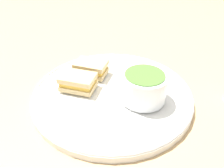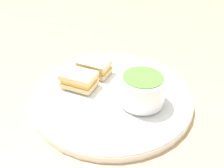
# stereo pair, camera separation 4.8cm
# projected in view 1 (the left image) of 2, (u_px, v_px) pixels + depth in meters

# --- Properties ---
(ground_plane) EXTENTS (2.40, 2.40, 0.00)m
(ground_plane) POSITION_uv_depth(u_px,v_px,m) (112.00, 96.00, 0.50)
(ground_plane) COLOR tan
(plate) EXTENTS (0.36, 0.36, 0.02)m
(plate) POSITION_uv_depth(u_px,v_px,m) (112.00, 93.00, 0.50)
(plate) COLOR white
(plate) RESTS_ON ground_plane
(soup_bowl) EXTENTS (0.10, 0.10, 0.06)m
(soup_bowl) POSITION_uv_depth(u_px,v_px,m) (144.00, 86.00, 0.45)
(soup_bowl) COLOR white
(soup_bowl) RESTS_ON plate
(spoon) EXTENTS (0.12, 0.04, 0.01)m
(spoon) POSITION_uv_depth(u_px,v_px,m) (146.00, 70.00, 0.55)
(spoon) COLOR silver
(spoon) RESTS_ON plate
(sandwich_half_near) EXTENTS (0.07, 0.09, 0.03)m
(sandwich_half_near) POSITION_uv_depth(u_px,v_px,m) (91.00, 68.00, 0.54)
(sandwich_half_near) COLOR #DBBC7F
(sandwich_half_near) RESTS_ON plate
(sandwich_half_far) EXTENTS (0.07, 0.09, 0.03)m
(sandwich_half_far) POSITION_uv_depth(u_px,v_px,m) (78.00, 82.00, 0.49)
(sandwich_half_far) COLOR #DBBC7F
(sandwich_half_far) RESTS_ON plate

